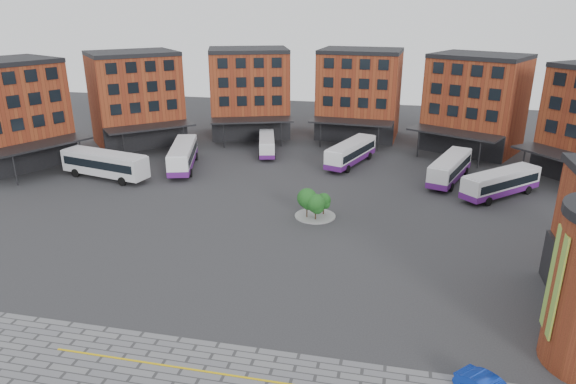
% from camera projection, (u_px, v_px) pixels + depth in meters
% --- Properties ---
extents(ground, '(160.00, 160.00, 0.00)m').
position_uv_depth(ground, '(270.00, 267.00, 44.72)').
color(ground, '#28282B').
rests_on(ground, ground).
extents(yellow_line, '(26.00, 0.15, 0.02)m').
position_uv_depth(yellow_line, '(246.00, 378.00, 31.47)').
color(yellow_line, gold).
rests_on(yellow_line, paving_zone).
extents(main_building, '(94.14, 42.48, 14.60)m').
position_uv_depth(main_building, '(300.00, 104.00, 78.23)').
color(main_building, brown).
rests_on(main_building, ground).
extents(tree_island, '(4.40, 4.40, 3.33)m').
position_uv_depth(tree_island, '(314.00, 203.00, 54.23)').
color(tree_island, gray).
rests_on(tree_island, ground).
extents(bus_a, '(12.74, 5.54, 3.51)m').
position_uv_depth(bus_a, '(105.00, 163.00, 66.72)').
color(bus_a, silver).
rests_on(bus_a, ground).
extents(bus_b, '(6.12, 12.46, 3.43)m').
position_uv_depth(bus_b, '(183.00, 155.00, 70.81)').
color(bus_b, white).
rests_on(bus_b, ground).
extents(bus_c, '(4.69, 10.03, 2.75)m').
position_uv_depth(bus_c, '(267.00, 144.00, 77.95)').
color(bus_c, silver).
rests_on(bus_c, ground).
extents(bus_d, '(6.34, 11.84, 3.27)m').
position_uv_depth(bus_d, '(351.00, 152.00, 72.57)').
color(bus_d, white).
rests_on(bus_d, ground).
extents(bus_e, '(6.32, 11.82, 3.26)m').
position_uv_depth(bus_e, '(450.00, 168.00, 65.68)').
color(bus_e, silver).
rests_on(bus_e, ground).
extents(bus_f, '(9.95, 9.68, 3.18)m').
position_uv_depth(bus_f, '(501.00, 183.00, 60.42)').
color(bus_f, silver).
rests_on(bus_f, ground).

